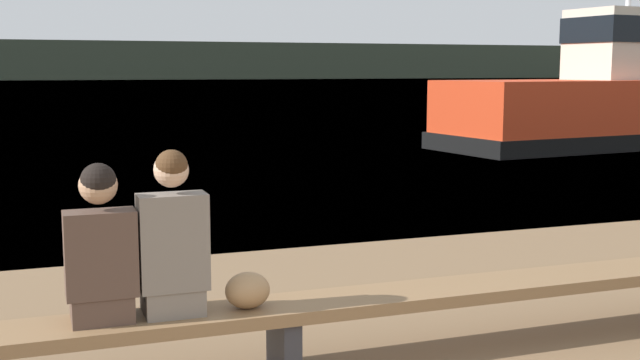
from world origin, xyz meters
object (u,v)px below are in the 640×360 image
(bench_main, at_px, (284,314))
(shopping_bag, at_px, (248,290))
(person_right, at_px, (173,242))
(person_left, at_px, (100,250))
(tugboat_red, at_px, (622,102))

(bench_main, relative_size, shopping_bag, 27.11)
(person_right, relative_size, shopping_bag, 3.57)
(bench_main, distance_m, person_left, 1.25)
(bench_main, bearing_deg, person_left, -179.75)
(tugboat_red, bearing_deg, bench_main, 126.20)
(bench_main, distance_m, person_right, 0.89)
(bench_main, distance_m, tugboat_red, 17.72)
(bench_main, xyz_separation_m, person_left, (-1.13, -0.01, 0.52))
(shopping_bag, height_order, tugboat_red, tugboat_red)
(person_left, xyz_separation_m, shopping_bag, (0.89, -0.02, -0.33))
(person_left, bearing_deg, bench_main, 0.25)
(bench_main, bearing_deg, person_right, -179.57)
(person_right, bearing_deg, tugboat_red, 41.43)
(person_left, xyz_separation_m, person_right, (0.43, -0.00, 0.02))
(shopping_bag, bearing_deg, tugboat_red, 42.45)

